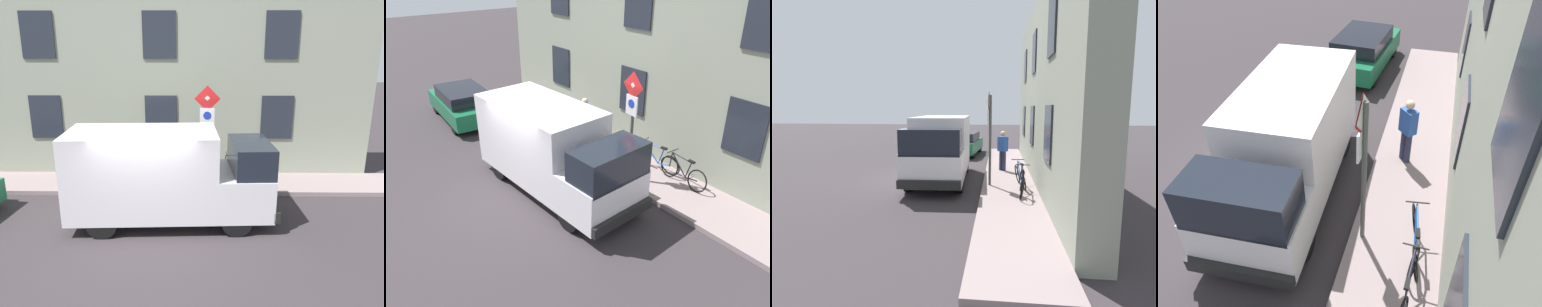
# 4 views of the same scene
# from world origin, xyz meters

# --- Properties ---
(ground_plane) EXTENTS (80.00, 80.00, 0.00)m
(ground_plane) POSITION_xyz_m (0.00, 0.00, 0.00)
(ground_plane) COLOR #332D30
(sidewalk_slab) EXTENTS (1.85, 16.61, 0.14)m
(sidewalk_slab) POSITION_xyz_m (3.46, 0.00, 0.07)
(sidewalk_slab) COLOR gray
(sidewalk_slab) RESTS_ON ground_plane
(building_facade) EXTENTS (0.75, 14.61, 6.81)m
(building_facade) POSITION_xyz_m (4.73, 0.00, 3.41)
(building_facade) COLOR gray
(building_facade) RESTS_ON ground_plane
(sign_post_stacked) EXTENTS (0.16, 0.56, 3.18)m
(sign_post_stacked) POSITION_xyz_m (2.75, -1.56, 2.28)
(sign_post_stacked) COLOR #474C47
(sign_post_stacked) RESTS_ON sidewalk_slab
(delivery_van) EXTENTS (2.23, 5.41, 2.50)m
(delivery_van) POSITION_xyz_m (0.83, -0.44, 1.33)
(delivery_van) COLOR silver
(delivery_van) RESTS_ON ground_plane
(parked_hatchback) EXTENTS (2.10, 4.14, 1.38)m
(parked_hatchback) POSITION_xyz_m (0.98, 6.33, 0.73)
(parked_hatchback) COLOR #155F3A
(parked_hatchback) RESTS_ON ground_plane
(bicycle_black) EXTENTS (0.46, 1.72, 0.89)m
(bicycle_black) POSITION_xyz_m (3.84, -2.72, 0.51)
(bicycle_black) COLOR black
(bicycle_black) RESTS_ON sidewalk_slab
(bicycle_blue) EXTENTS (0.49, 1.72, 0.89)m
(bicycle_blue) POSITION_xyz_m (3.84, -1.67, 0.51)
(bicycle_blue) COLOR black
(bicycle_blue) RESTS_ON sidewalk_slab
(pedestrian) EXTENTS (0.47, 0.47, 1.72)m
(pedestrian) POSITION_xyz_m (3.26, 1.13, 1.07)
(pedestrian) COLOR #262B47
(pedestrian) RESTS_ON sidewalk_slab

